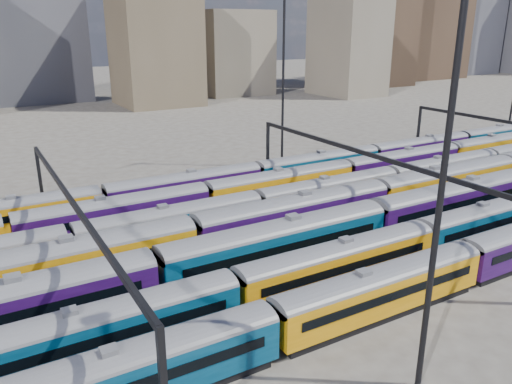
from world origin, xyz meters
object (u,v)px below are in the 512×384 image
rake_1 (422,236)px  rake_2 (155,270)px  rake_0 (467,258)px  mast_2 (445,161)px

rake_1 → rake_2: 24.01m
rake_0 → mast_2: 18.71m
rake_2 → mast_2: bearing=-58.8°
rake_1 → rake_2: (-23.48, 5.00, 0.40)m
rake_2 → mast_2: 22.76m
rake_0 → rake_2: (-23.26, 10.00, 0.44)m
rake_1 → rake_2: size_ratio=0.86×
rake_1 → mast_2: size_ratio=4.49×
rake_0 → mast_2: (-12.96, -7.00, 11.54)m
rake_1 → mast_2: bearing=-137.7°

